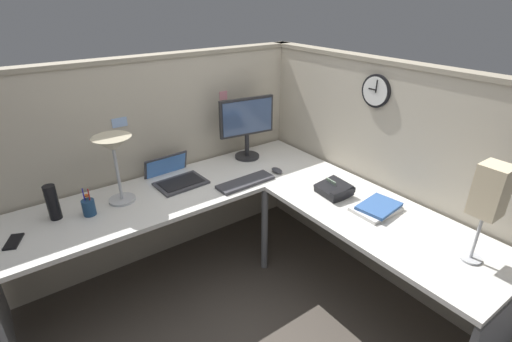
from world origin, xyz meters
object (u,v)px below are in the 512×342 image
object	(u,v)px
desk_lamp_paper	(490,194)
computer_mouse	(277,170)
cell_phone	(14,242)
thermos_flask	(52,202)
laptop	(174,176)
desk_lamp_dome	(113,149)
keyboard	(246,182)
book_stack	(377,208)
monitor	(247,124)
office_phone	(334,190)
pen_cup	(89,207)
wall_clock	(376,91)

from	to	relation	value
desk_lamp_paper	computer_mouse	bearing A→B (deg)	96.72
cell_phone	thermos_flask	size ratio (longest dim) A/B	0.65
laptop	cell_phone	size ratio (longest dim) A/B	2.77
desk_lamp_dome	thermos_flask	world-z (taller)	desk_lamp_dome
keyboard	book_stack	bearing A→B (deg)	-61.57
computer_mouse	cell_phone	world-z (taller)	computer_mouse
monitor	desk_lamp_dome	xyz separation A→B (m)	(-1.07, -0.10, 0.07)
office_phone	book_stack	bearing A→B (deg)	-78.09
desk_lamp_dome	pen_cup	distance (m)	0.38
cell_phone	book_stack	size ratio (longest dim) A/B	0.48
desk_lamp_paper	wall_clock	size ratio (longest dim) A/B	2.41
keyboard	computer_mouse	bearing A→B (deg)	0.38
desk_lamp_paper	wall_clock	distance (m)	1.01
computer_mouse	desk_lamp_paper	world-z (taller)	desk_lamp_paper
laptop	wall_clock	world-z (taller)	wall_clock
keyboard	computer_mouse	world-z (taller)	computer_mouse
thermos_flask	wall_clock	distance (m)	2.15
pen_cup	keyboard	bearing A→B (deg)	-12.43
cell_phone	wall_clock	size ratio (longest dim) A/B	0.65
office_phone	book_stack	xyz separation A→B (m)	(0.06, -0.30, -0.02)
laptop	wall_clock	size ratio (longest dim) A/B	1.81
cell_phone	desk_lamp_paper	bearing A→B (deg)	-16.20
monitor	office_phone	world-z (taller)	monitor
desk_lamp_dome	thermos_flask	bearing A→B (deg)	176.47
pen_cup	wall_clock	bearing A→B (deg)	-20.63
computer_mouse	book_stack	bearing A→B (deg)	-78.74
pen_cup	desk_lamp_paper	world-z (taller)	desk_lamp_paper
pen_cup	wall_clock	size ratio (longest dim) A/B	0.82
book_stack	desk_lamp_paper	size ratio (longest dim) A/B	0.56
cell_phone	thermos_flask	bearing A→B (deg)	51.32
office_phone	computer_mouse	bearing A→B (deg)	100.87
computer_mouse	wall_clock	bearing A→B (deg)	-44.46
desk_lamp_paper	wall_clock	xyz separation A→B (m)	(0.30, 0.93, 0.26)
pen_cup	cell_phone	xyz separation A→B (m)	(-0.41, -0.05, -0.05)
monitor	wall_clock	world-z (taller)	wall_clock
pen_cup	book_stack	xyz separation A→B (m)	(1.46, -1.01, -0.03)
laptop	desk_lamp_dome	xyz separation A→B (m)	(-0.41, -0.08, 0.34)
thermos_flask	wall_clock	size ratio (longest dim) A/B	1.00
thermos_flask	desk_lamp_paper	bearing A→B (deg)	-45.44
keyboard	wall_clock	world-z (taller)	wall_clock
office_phone	desk_lamp_paper	distance (m)	0.95
cell_phone	desk_lamp_dome	bearing A→B (deg)	32.45
keyboard	pen_cup	xyz separation A→B (m)	(-1.01, 0.22, 0.04)
monitor	keyboard	distance (m)	0.55
cell_phone	desk_lamp_paper	distance (m)	2.46
monitor	desk_lamp_paper	world-z (taller)	desk_lamp_paper
monitor	wall_clock	bearing A→B (deg)	-59.69
desk_lamp_dome	thermos_flask	distance (m)	0.47
keyboard	thermos_flask	bearing A→B (deg)	164.24
thermos_flask	desk_lamp_paper	distance (m)	2.36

